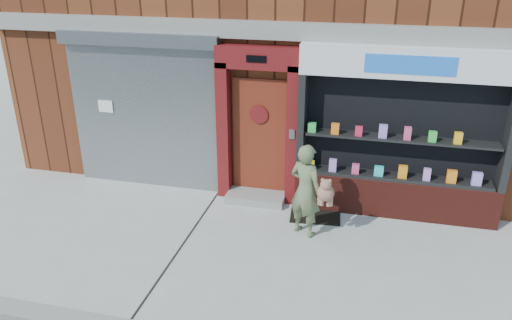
% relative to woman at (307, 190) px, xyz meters
% --- Properties ---
extents(ground, '(80.00, 80.00, 0.00)m').
position_rel_woman_xyz_m(ground, '(-0.33, -0.76, -0.80)').
color(ground, '#9E9E99').
rests_on(ground, ground).
extents(shutter_bay, '(3.10, 0.30, 3.04)m').
position_rel_woman_xyz_m(shutter_bay, '(-3.33, 1.17, 0.91)').
color(shutter_bay, gray).
rests_on(shutter_bay, ground).
extents(red_door_bay, '(1.52, 0.58, 2.90)m').
position_rel_woman_xyz_m(red_door_bay, '(-1.08, 1.10, 0.65)').
color(red_door_bay, '#550E10').
rests_on(red_door_bay, ground).
extents(pharmacy_bay, '(3.50, 0.41, 3.00)m').
position_rel_woman_xyz_m(pharmacy_bay, '(1.42, 1.06, 0.57)').
color(pharmacy_bay, '#571B14').
rests_on(pharmacy_bay, ground).
extents(woman, '(0.82, 0.61, 1.60)m').
position_rel_woman_xyz_m(woman, '(0.00, 0.00, 0.00)').
color(woman, '#5F6C47').
rests_on(woman, ground).
extents(doormat, '(0.94, 0.70, 0.02)m').
position_rel_woman_xyz_m(doormat, '(0.09, 0.63, -0.79)').
color(doormat, black).
rests_on(doormat, ground).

